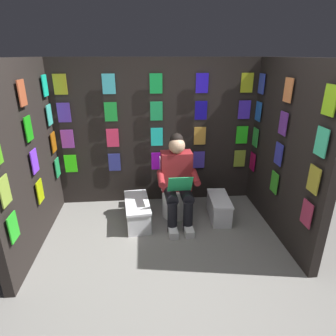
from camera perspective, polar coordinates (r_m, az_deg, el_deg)
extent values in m
plane|color=gray|center=(3.03, -0.05, -22.66)|extent=(30.00, 30.00, 0.00)
cube|color=black|center=(4.19, -2.31, 6.86)|extent=(2.96, 0.10, 2.09)
cube|color=#38EE14|center=(4.36, -18.81, 0.83)|extent=(0.17, 0.01, 0.26)
cube|color=navy|center=(4.25, -10.62, 1.12)|extent=(0.17, 0.01, 0.26)
cube|color=purple|center=(4.23, -2.17, 1.40)|extent=(0.17, 0.01, 0.26)
cube|color=#3E2FA9|center=(4.30, 6.17, 1.64)|extent=(0.17, 0.01, 0.26)
cube|color=#86A32F|center=(4.46, 14.07, 1.84)|extent=(0.17, 0.01, 0.26)
cube|color=purple|center=(4.25, -19.40, 5.47)|extent=(0.17, 0.01, 0.26)
cube|color=#F0305C|center=(4.13, -10.96, 5.90)|extent=(0.17, 0.01, 0.26)
cube|color=#1DD6C7|center=(4.11, -2.24, 6.21)|extent=(0.17, 0.01, 0.26)
cube|color=gold|center=(4.19, 6.37, 6.38)|extent=(0.17, 0.01, 0.26)
cube|color=#27CE1D|center=(4.35, 14.50, 6.40)|extent=(0.17, 0.01, 0.26)
cube|color=#512FA2|center=(4.17, -20.03, 10.33)|extent=(0.17, 0.01, 0.26)
cube|color=green|center=(4.05, -11.34, 10.91)|extent=(0.17, 0.01, 0.26)
cube|color=#1AA154|center=(4.03, -2.32, 11.25)|extent=(0.17, 0.01, 0.26)
cube|color=#130B8E|center=(4.11, 6.58, 11.33)|extent=(0.17, 0.01, 0.26)
cube|color=#4429BE|center=(4.28, 14.97, 11.15)|extent=(0.17, 0.01, 0.26)
cube|color=#A2971D|center=(4.12, -20.70, 15.33)|extent=(0.17, 0.01, 0.26)
cube|color=#43C0D0|center=(4.00, -11.73, 16.08)|extent=(0.17, 0.01, 0.26)
cube|color=green|center=(3.98, -2.40, 16.46)|extent=(0.17, 0.01, 0.26)
cube|color=#2414D2|center=(4.06, 6.81, 16.44)|extent=(0.17, 0.01, 0.26)
cube|color=#A7B41D|center=(4.23, 15.46, 16.05)|extent=(0.17, 0.01, 0.26)
cube|color=black|center=(3.66, 22.41, 3.00)|extent=(0.10, 1.84, 2.09)
cube|color=#9B0A41|center=(4.39, 16.47, 1.25)|extent=(0.01, 0.17, 0.26)
cube|color=green|center=(3.76, 20.41, -2.71)|extent=(0.01, 0.17, 0.26)
cube|color=#A52D4C|center=(3.18, 25.90, -8.16)|extent=(0.01, 0.17, 0.26)
cube|color=green|center=(4.28, 16.99, 5.88)|extent=(0.01, 0.17, 0.26)
cube|color=#3336AA|center=(3.63, 21.16, 2.60)|extent=(0.01, 0.17, 0.26)
cube|color=#AD9F2F|center=(3.02, 27.02, -2.07)|extent=(0.01, 0.17, 0.26)
cube|color=blue|center=(4.20, 17.54, 10.70)|extent=(0.01, 0.17, 0.26)
cube|color=#6A3198|center=(3.54, 21.96, 8.23)|extent=(0.01, 0.17, 0.26)
cube|color=#3FD399|center=(2.91, 28.24, 4.58)|extent=(0.01, 0.17, 0.26)
cube|color=#2D40B9|center=(4.15, 18.13, 15.68)|extent=(0.01, 0.17, 0.26)
cube|color=#ED8648|center=(3.48, 22.82, 14.11)|extent=(0.01, 0.17, 0.26)
cube|color=#92D51E|center=(2.84, 29.56, 11.66)|extent=(0.01, 0.17, 0.26)
cube|color=black|center=(3.51, -26.42, 1.57)|extent=(0.10, 1.84, 2.09)
cube|color=green|center=(3.01, -28.44, -10.36)|extent=(0.01, 0.17, 0.26)
cube|color=#A4BA0C|center=(3.62, -24.13, -4.24)|extent=(0.01, 0.17, 0.26)
cube|color=#1F904E|center=(4.27, -21.15, 0.08)|extent=(0.01, 0.17, 0.26)
cube|color=#89A73A|center=(2.85, -29.75, -4.01)|extent=(0.01, 0.17, 0.26)
cube|color=#7634EE|center=(3.48, -25.05, 1.22)|extent=(0.01, 0.17, 0.26)
cube|color=#A2550B|center=(4.15, -21.83, 4.80)|extent=(0.01, 0.17, 0.26)
cube|color=#199C14|center=(3.39, -26.03, 7.06)|extent=(0.01, 0.17, 0.26)
cube|color=#3AB7A1|center=(4.07, -22.55, 9.75)|extent=(0.01, 0.17, 0.26)
cube|color=#AE4E2E|center=(3.33, -27.08, 13.17)|extent=(0.01, 0.17, 0.26)
cube|color=#12C49E|center=(4.02, -23.32, 14.86)|extent=(0.01, 0.17, 0.26)
cylinder|color=white|center=(4.02, 1.53, -6.78)|extent=(0.38, 0.38, 0.40)
cylinder|color=white|center=(3.92, 1.56, -4.05)|extent=(0.41, 0.41, 0.02)
cube|color=white|center=(4.09, 1.07, -0.36)|extent=(0.39, 0.19, 0.36)
cylinder|color=white|center=(4.01, 1.24, -0.83)|extent=(0.39, 0.08, 0.39)
cube|color=maroon|center=(3.78, 1.65, -0.54)|extent=(0.41, 0.23, 0.52)
sphere|color=tan|center=(3.64, 1.78, 4.46)|extent=(0.21, 0.21, 0.21)
sphere|color=black|center=(3.65, 1.73, 5.63)|extent=(0.17, 0.17, 0.17)
cylinder|color=black|center=(3.72, 3.59, -5.12)|extent=(0.16, 0.40, 0.15)
cylinder|color=black|center=(3.69, 0.52, -5.29)|extent=(0.16, 0.40, 0.15)
cylinder|color=black|center=(3.68, 4.00, -9.54)|extent=(0.12, 0.12, 0.42)
cylinder|color=black|center=(3.65, 0.86, -9.75)|extent=(0.12, 0.12, 0.42)
cube|color=white|center=(3.72, 4.10, -12.21)|extent=(0.12, 0.26, 0.09)
cube|color=white|center=(3.69, 0.97, -12.44)|extent=(0.12, 0.26, 0.09)
cylinder|color=maroon|center=(3.67, 5.46, -1.81)|extent=(0.09, 0.31, 0.13)
cylinder|color=maroon|center=(3.61, -1.40, -2.15)|extent=(0.09, 0.31, 0.13)
cube|color=#27BD68|center=(3.49, 2.45, -3.26)|extent=(0.30, 0.14, 0.23)
cube|color=silver|center=(4.04, 10.10, -7.98)|extent=(0.28, 0.57, 0.28)
cube|color=white|center=(3.96, 10.25, -6.02)|extent=(0.29, 0.60, 0.03)
cube|color=silver|center=(3.89, -6.10, -8.87)|extent=(0.35, 0.69, 0.29)
cube|color=white|center=(3.81, -6.19, -6.81)|extent=(0.37, 0.72, 0.03)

